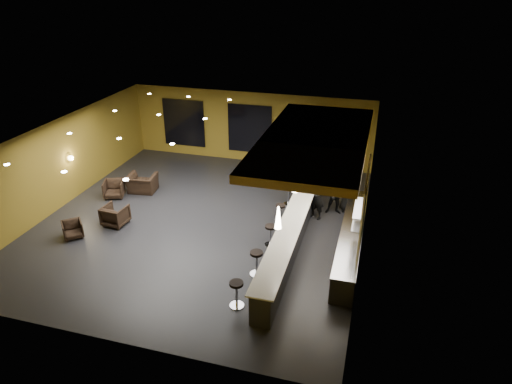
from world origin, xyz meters
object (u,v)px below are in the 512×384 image
(armchair_b, at_px, (115,215))
(armchair_a, at_px, (73,229))
(armchair_c, at_px, (114,189))
(bar_stool_3, at_px, (280,211))
(column, at_px, (314,156))
(bar_stool_0, at_px, (236,291))
(staff_b, at_px, (336,195))
(pendant_1, at_px, (295,182))
(bar_stool_1, at_px, (256,260))
(armchair_d, at_px, (142,183))
(bar_stool_2, at_px, (270,233))
(staff_c, at_px, (348,193))
(prep_counter, at_px, (351,240))
(bar_stool_4, at_px, (289,193))
(staff_a, at_px, (317,197))
(pendant_2, at_px, (308,156))
(pendant_0, at_px, (278,218))
(bar_counter, at_px, (291,237))

(armchair_b, bearing_deg, armchair_a, 55.47)
(armchair_c, xyz_separation_m, bar_stool_3, (7.28, -0.21, 0.11))
(column, height_order, armchair_c, column)
(bar_stool_0, bearing_deg, armchair_c, 143.65)
(bar_stool_3, bearing_deg, armchair_a, -156.14)
(armchair_b, relative_size, armchair_c, 1.05)
(staff_b, relative_size, bar_stool_3, 2.17)
(armchair_a, height_order, armchair_b, armchair_b)
(armchair_c, relative_size, bar_stool_3, 1.09)
(pendant_1, bearing_deg, bar_stool_1, -108.63)
(armchair_a, xyz_separation_m, armchair_d, (0.57, 4.09, 0.07))
(column, bearing_deg, bar_stool_2, -99.28)
(armchair_c, bearing_deg, staff_c, -12.34)
(prep_counter, relative_size, armchair_a, 8.73)
(bar_stool_0, height_order, bar_stool_4, bar_stool_0)
(staff_c, relative_size, bar_stool_0, 1.91)
(armchair_c, bearing_deg, staff_a, -17.38)
(bar_stool_1, bearing_deg, pendant_2, 81.07)
(bar_stool_0, relative_size, bar_stool_4, 1.03)
(armchair_d, bearing_deg, prep_counter, 158.47)
(staff_b, relative_size, bar_stool_2, 2.08)
(pendant_2, bearing_deg, armchair_d, -178.26)
(bar_stool_4, bearing_deg, staff_c, 2.24)
(pendant_0, height_order, armchair_a, pendant_0)
(staff_c, bearing_deg, bar_stool_4, 174.37)
(pendant_0, bearing_deg, staff_a, 83.66)
(pendant_1, xyz_separation_m, staff_b, (1.18, 2.58, -1.54))
(staff_a, bearing_deg, armchair_b, -136.43)
(bar_stool_1, height_order, bar_stool_3, bar_stool_1)
(armchair_c, distance_m, bar_stool_4, 7.40)
(armchair_c, bearing_deg, armchair_b, -78.28)
(bar_stool_4, bearing_deg, armchair_b, -150.27)
(bar_stool_1, bearing_deg, armchair_a, 176.94)
(bar_stool_2, relative_size, bar_stool_4, 0.97)
(prep_counter, xyz_separation_m, staff_b, (-0.82, 2.58, 0.38))
(armchair_a, distance_m, bar_stool_2, 7.13)
(staff_b, relative_size, bar_stool_0, 1.95)
(pendant_2, distance_m, armchair_d, 7.42)
(column, bearing_deg, bar_stool_4, -121.35)
(bar_stool_0, distance_m, bar_stool_4, 6.63)
(pendant_1, relative_size, staff_b, 0.43)
(bar_counter, distance_m, pendant_0, 2.72)
(staff_c, bearing_deg, pendant_1, -126.55)
(staff_a, height_order, staff_c, staff_a)
(prep_counter, height_order, staff_b, staff_b)
(bar_stool_2, bearing_deg, armchair_a, -168.60)
(armchair_d, bearing_deg, bar_counter, 151.22)
(armchair_b, distance_m, bar_stool_4, 6.86)
(armchair_b, relative_size, bar_stool_3, 1.14)
(column, distance_m, staff_c, 2.20)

